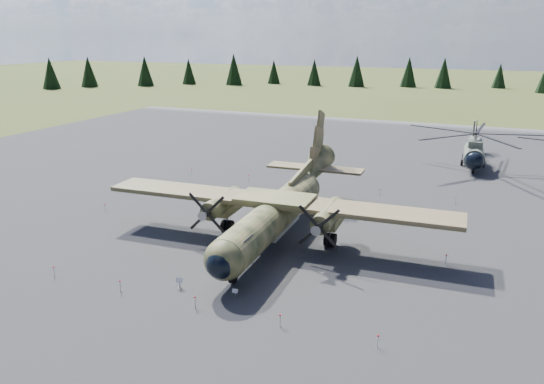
% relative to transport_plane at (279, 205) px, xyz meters
% --- Properties ---
extents(ground, '(500.00, 500.00, 0.00)m').
position_rel_transport_plane_xyz_m(ground, '(-2.31, -0.45, -2.92)').
color(ground, '#4A5224').
rests_on(ground, ground).
extents(apron, '(120.00, 120.00, 0.04)m').
position_rel_transport_plane_xyz_m(apron, '(-2.31, 9.55, -2.92)').
color(apron, '#5A5A5F').
rests_on(apron, ground).
extents(transport_plane, '(30.87, 28.04, 10.18)m').
position_rel_transport_plane_xyz_m(transport_plane, '(0.00, 0.00, 0.00)').
color(transport_plane, '#343D21').
rests_on(transport_plane, ground).
extents(helicopter_near, '(20.45, 23.37, 4.91)m').
position_rel_transport_plane_xyz_m(helicopter_near, '(14.52, 33.18, 0.56)').
color(helicopter_near, slate).
rests_on(helicopter_near, ground).
extents(info_placard_left, '(0.54, 0.33, 0.79)m').
position_rel_transport_plane_xyz_m(info_placard_left, '(-2.81, -11.89, -2.40)').
color(info_placard_left, gray).
rests_on(info_placard_left, ground).
extents(info_placard_right, '(0.41, 0.19, 0.64)m').
position_rel_transport_plane_xyz_m(info_placard_right, '(1.45, -11.64, -2.50)').
color(info_placard_right, gray).
rests_on(info_placard_right, ground).
extents(barrier_fence, '(33.12, 29.62, 0.85)m').
position_rel_transport_plane_xyz_m(barrier_fence, '(-2.77, -0.53, -2.42)').
color(barrier_fence, white).
rests_on(barrier_fence, ground).
extents(treeline, '(309.21, 312.52, 10.94)m').
position_rel_transport_plane_xyz_m(treeline, '(-3.79, 5.23, 1.93)').
color(treeline, black).
rests_on(treeline, ground).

